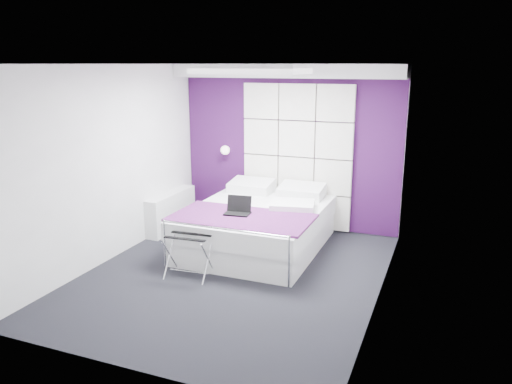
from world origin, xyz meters
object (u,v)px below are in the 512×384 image
(luggage_rack, at_px, (189,256))
(laptop, at_px, (239,209))
(nightstand, at_px, (251,191))
(radiator, at_px, (171,211))
(wall_lamp, at_px, (226,150))
(bed, at_px, (257,225))

(luggage_rack, xyz_separation_m, laptop, (0.33, 0.81, 0.43))
(nightstand, bearing_deg, radiator, -146.71)
(wall_lamp, height_order, radiator, wall_lamp)
(wall_lamp, bearing_deg, nightstand, -5.01)
(luggage_rack, height_order, laptop, laptop)
(bed, height_order, laptop, laptop)
(nightstand, bearing_deg, luggage_rack, -87.80)
(wall_lamp, distance_m, radiator, 1.35)
(bed, xyz_separation_m, nightstand, (-0.51, 1.00, 0.23))
(nightstand, distance_m, laptop, 1.52)
(radiator, bearing_deg, wall_lamp, 49.90)
(wall_lamp, relative_size, luggage_rack, 0.28)
(radiator, bearing_deg, luggage_rack, -52.66)
(wall_lamp, bearing_deg, laptop, -59.68)
(laptop, bearing_deg, nightstand, 99.83)
(bed, bearing_deg, wall_lamp, 133.02)
(radiator, relative_size, laptop, 3.57)
(nightstand, bearing_deg, laptop, -73.93)
(radiator, bearing_deg, bed, -9.83)
(bed, bearing_deg, luggage_rack, -108.49)
(nightstand, relative_size, luggage_rack, 0.85)
(radiator, xyz_separation_m, laptop, (1.52, -0.74, 0.39))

